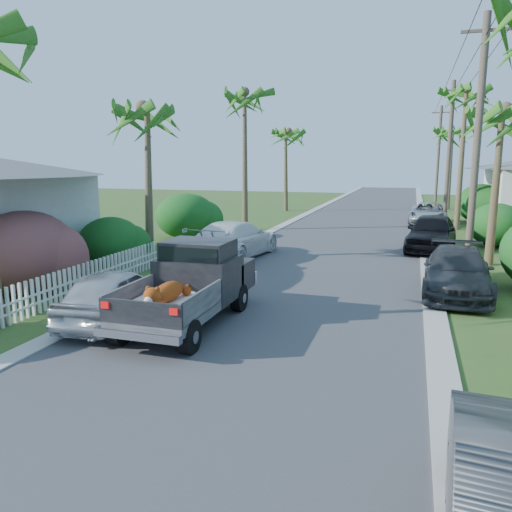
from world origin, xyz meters
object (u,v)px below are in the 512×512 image
(palm_r_b, at_px, (502,111))
(palm_l_d, at_px, (286,132))
(palm_r_d, at_px, (453,129))
(utility_pole_c, at_px, (449,153))
(palm_r_c, at_px, (467,90))
(utility_pole_b, at_px, (477,146))
(parked_car_rd, at_px, (428,214))
(palm_l_c, at_px, (245,93))
(pickup_truck, at_px, (195,282))
(parked_car_ln, at_px, (116,295))
(utility_pole_d, at_px, (438,155))
(palm_l_b, at_px, (146,108))
(parked_car_rf, at_px, (432,233))
(parked_car_rm, at_px, (457,272))
(parked_car_lf, at_px, (235,239))

(palm_r_b, bearing_deg, palm_l_d, 124.59)
(palm_r_d, height_order, utility_pole_c, utility_pole_c)
(palm_r_c, distance_m, utility_pole_b, 13.48)
(parked_car_rd, relative_size, palm_l_c, 0.55)
(pickup_truck, xyz_separation_m, palm_l_d, (-4.78, 28.84, 5.43))
(palm_l_d, distance_m, utility_pole_c, 13.63)
(palm_l_d, bearing_deg, parked_car_ln, -84.40)
(palm_r_b, bearing_deg, palm_l_c, 150.95)
(utility_pole_c, xyz_separation_m, utility_pole_d, (0.00, 15.00, 0.00))
(palm_l_c, distance_m, palm_l_d, 12.10)
(parked_car_rd, distance_m, palm_r_b, 14.38)
(parked_car_ln, xyz_separation_m, utility_pole_c, (9.20, 23.59, 3.90))
(parked_car_rd, relative_size, utility_pole_d, 0.56)
(palm_l_b, height_order, palm_r_d, palm_r_d)
(utility_pole_c, bearing_deg, parked_car_rf, -96.22)
(parked_car_rd, relative_size, utility_pole_c, 0.56)
(parked_car_rm, bearing_deg, palm_r_c, 88.46)
(palm_l_c, distance_m, palm_r_c, 12.84)
(pickup_truck, height_order, palm_r_b, palm_r_b)
(utility_pole_d, bearing_deg, pickup_truck, -100.94)
(parked_car_rm, height_order, parked_car_rf, parked_car_rf)
(parked_car_lf, xyz_separation_m, palm_r_b, (10.20, 1.50, 5.16))
(palm_r_c, bearing_deg, parked_car_rf, -101.77)
(parked_car_rf, xyz_separation_m, palm_r_c, (1.72, 8.24, 7.26))
(parked_car_rf, relative_size, palm_l_c, 0.54)
(parked_car_rd, bearing_deg, parked_car_ln, -105.76)
(parked_car_rf, bearing_deg, palm_r_d, 91.89)
(parked_car_rf, distance_m, palm_l_c, 13.34)
(palm_l_c, xyz_separation_m, palm_r_d, (12.50, 18.00, -1.18))
(pickup_truck, bearing_deg, utility_pole_d, 79.06)
(palm_l_c, relative_size, utility_pole_d, 1.02)
(parked_car_rf, distance_m, palm_r_c, 11.12)
(palm_r_c, height_order, utility_pole_c, palm_r_c)
(palm_r_b, bearing_deg, palm_l_b, -167.38)
(palm_r_b, xyz_separation_m, palm_r_c, (-0.40, 11.00, 2.16))
(parked_car_rd, relative_size, parked_car_lf, 0.93)
(pickup_truck, bearing_deg, palm_r_d, 76.73)
(parked_car_rd, relative_size, palm_r_b, 0.70)
(pickup_truck, height_order, utility_pole_b, utility_pole_b)
(palm_r_b, bearing_deg, parked_car_rm, -107.49)
(parked_car_ln, distance_m, palm_l_b, 9.87)
(pickup_truck, distance_m, parked_car_lf, 8.55)
(utility_pole_d, bearing_deg, parked_car_rd, -93.82)
(parked_car_ln, xyz_separation_m, palm_r_c, (9.80, 21.59, 7.41))
(pickup_truck, xyz_separation_m, palm_l_b, (-5.08, 6.84, 5.14))
(palm_l_d, bearing_deg, utility_pole_c, -26.38)
(palm_l_c, xyz_separation_m, utility_pole_d, (11.60, 21.00, -3.31))
(palm_r_c, distance_m, utility_pole_d, 17.37)
(parked_car_ln, bearing_deg, utility_pole_d, -109.52)
(parked_car_rd, distance_m, palm_l_b, 20.58)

